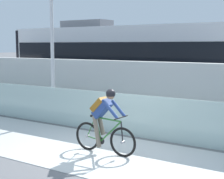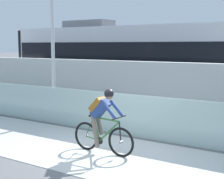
% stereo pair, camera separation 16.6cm
% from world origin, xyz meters
% --- Properties ---
extents(ground_plane, '(200.00, 200.00, 0.00)m').
position_xyz_m(ground_plane, '(0.00, 0.00, 0.00)').
color(ground_plane, slate).
extents(bike_path_deck, '(32.00, 3.20, 0.01)m').
position_xyz_m(bike_path_deck, '(0.00, 0.00, 0.01)').
color(bike_path_deck, silver).
rests_on(bike_path_deck, ground).
extents(glass_parapet, '(32.00, 0.05, 1.23)m').
position_xyz_m(glass_parapet, '(0.00, 1.85, 0.61)').
color(glass_parapet, '#ADC6C1').
rests_on(glass_parapet, ground).
extents(concrete_barrier_wall, '(32.00, 0.36, 2.10)m').
position_xyz_m(concrete_barrier_wall, '(0.00, 3.65, 1.05)').
color(concrete_barrier_wall, silver).
rests_on(concrete_barrier_wall, ground).
extents(tram_rail_near, '(32.00, 0.08, 0.01)m').
position_xyz_m(tram_rail_near, '(0.00, 6.13, 0.00)').
color(tram_rail_near, '#595654').
rests_on(tram_rail_near, ground).
extents(tram_rail_far, '(32.00, 0.08, 0.01)m').
position_xyz_m(tram_rail_far, '(0.00, 7.57, 0.00)').
color(tram_rail_far, '#595654').
rests_on(tram_rail_far, ground).
extents(tram, '(11.06, 2.54, 3.81)m').
position_xyz_m(tram, '(-3.82, 6.85, 1.89)').
color(tram, silver).
rests_on(tram, ground).
extents(cyclist_on_bike, '(1.77, 0.58, 1.61)m').
position_xyz_m(cyclist_on_bike, '(0.01, -0.00, 0.80)').
color(cyclist_on_bike, black).
rests_on(cyclist_on_bike, ground).
extents(lamp_post_antenna, '(0.28, 0.28, 5.20)m').
position_xyz_m(lamp_post_antenna, '(-3.65, 2.15, 3.29)').
color(lamp_post_antenna, gray).
rests_on(lamp_post_antenna, ground).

